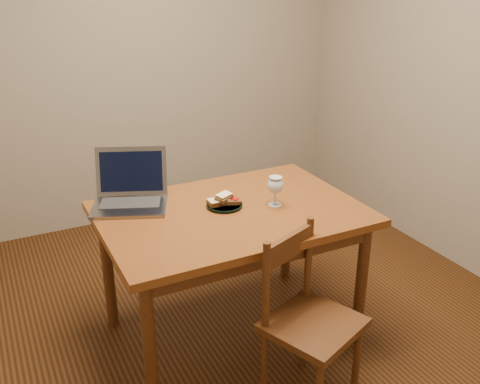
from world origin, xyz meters
name	(u,v)px	position (x,y,z in m)	size (l,w,h in m)	color
floor	(238,317)	(0.00, 0.00, -0.01)	(3.20, 3.20, 0.02)	black
back_wall	(140,52)	(0.00, 1.61, 1.30)	(3.20, 0.02, 2.60)	gray
right_wall	(473,68)	(1.61, 0.00, 1.30)	(0.02, 3.20, 2.60)	gray
table	(231,225)	(-0.09, -0.11, 0.65)	(1.30, 0.90, 0.74)	#552C0E
chair	(310,313)	(0.01, -0.69, 0.45)	(0.50, 0.49, 0.42)	#411E0D
plate	(224,205)	(-0.11, -0.05, 0.75)	(0.19, 0.19, 0.02)	black
sandwich_cheese	(218,201)	(-0.14, -0.05, 0.77)	(0.11, 0.06, 0.03)	#381E0C
sandwich_tomato	(231,201)	(-0.07, -0.06, 0.77)	(0.09, 0.05, 0.03)	#381E0C
sandwich_top	(224,197)	(-0.11, -0.05, 0.79)	(0.09, 0.06, 0.03)	#381E0C
milk_glass	(275,191)	(0.13, -0.16, 0.82)	(0.08, 0.08, 0.16)	white
laptop	(130,190)	(-0.51, 0.21, 0.81)	(0.47, 0.45, 0.27)	slate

